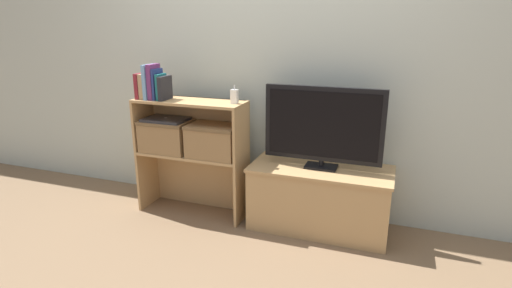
# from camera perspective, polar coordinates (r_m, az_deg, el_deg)

# --- Properties ---
(ground_plane) EXTENTS (16.00, 16.00, 0.00)m
(ground_plane) POSITION_cam_1_polar(r_m,az_deg,el_deg) (2.96, -0.99, -12.22)
(ground_plane) COLOR brown
(wall_back) EXTENTS (10.00, 0.05, 2.40)m
(wall_back) POSITION_cam_1_polar(r_m,az_deg,el_deg) (3.04, 2.16, 12.36)
(wall_back) COLOR #B2BCB2
(wall_back) RESTS_ON ground_plane
(tv_stand) EXTENTS (0.99, 0.46, 0.47)m
(tv_stand) POSITION_cam_1_polar(r_m,az_deg,el_deg) (2.93, 9.06, -7.60)
(tv_stand) COLOR tan
(tv_stand) RESTS_ON ground_plane
(tv) EXTENTS (0.82, 0.14, 0.57)m
(tv) POSITION_cam_1_polar(r_m,az_deg,el_deg) (2.76, 9.56, 2.59)
(tv) COLOR black
(tv) RESTS_ON tv_stand
(bookshelf_lower_tier) EXTENTS (0.84, 0.29, 0.49)m
(bookshelf_lower_tier) POSITION_cam_1_polar(r_m,az_deg,el_deg) (3.20, -8.51, -4.07)
(bookshelf_lower_tier) COLOR tan
(bookshelf_lower_tier) RESTS_ON ground_plane
(bookshelf_upper_tier) EXTENTS (0.84, 0.29, 0.41)m
(bookshelf_upper_tier) POSITION_cam_1_polar(r_m,az_deg,el_deg) (3.07, -8.89, 3.68)
(bookshelf_upper_tier) COLOR tan
(bookshelf_upper_tier) RESTS_ON bookshelf_lower_tier
(book_maroon) EXTENTS (0.03, 0.15, 0.19)m
(book_maroon) POSITION_cam_1_polar(r_m,az_deg,el_deg) (3.14, -16.06, 8.00)
(book_maroon) COLOR maroon
(book_maroon) RESTS_ON bookshelf_upper_tier
(book_tan) EXTENTS (0.04, 0.13, 0.19)m
(book_tan) POSITION_cam_1_polar(r_m,az_deg,el_deg) (3.12, -15.51, 7.97)
(book_tan) COLOR tan
(book_tan) RESTS_ON bookshelf_upper_tier
(book_skyblue) EXTENTS (0.03, 0.16, 0.26)m
(book_skyblue) POSITION_cam_1_polar(r_m,az_deg,el_deg) (3.10, -14.96, 8.59)
(book_skyblue) COLOR #709ECC
(book_skyblue) RESTS_ON bookshelf_upper_tier
(book_plum) EXTENTS (0.04, 0.14, 0.26)m
(book_plum) POSITION_cam_1_polar(r_m,az_deg,el_deg) (3.08, -14.39, 8.61)
(book_plum) COLOR #6B2D66
(book_plum) RESTS_ON bookshelf_upper_tier
(book_navy) EXTENTS (0.02, 0.13, 0.23)m
(book_navy) POSITION_cam_1_polar(r_m,az_deg,el_deg) (3.06, -13.89, 8.30)
(book_navy) COLOR navy
(book_navy) RESTS_ON bookshelf_upper_tier
(book_teal) EXTENTS (0.02, 0.12, 0.19)m
(book_teal) POSITION_cam_1_polar(r_m,az_deg,el_deg) (3.05, -13.40, 7.95)
(book_teal) COLOR #1E7075
(book_teal) RESTS_ON bookshelf_upper_tier
(book_charcoal) EXTENTS (0.03, 0.15, 0.17)m
(book_charcoal) POSITION_cam_1_polar(r_m,az_deg,el_deg) (3.03, -12.87, 7.80)
(book_charcoal) COLOR #232328
(book_charcoal) RESTS_ON bookshelf_upper_tier
(baby_monitor) EXTENTS (0.05, 0.03, 0.13)m
(baby_monitor) POSITION_cam_1_polar(r_m,az_deg,el_deg) (2.83, -3.10, 6.79)
(baby_monitor) COLOR white
(baby_monitor) RESTS_ON bookshelf_upper_tier
(storage_basket_left) EXTENTS (0.38, 0.26, 0.24)m
(storage_basket_left) POSITION_cam_1_polar(r_m,az_deg,el_deg) (3.14, -12.62, 1.34)
(storage_basket_left) COLOR #937047
(storage_basket_left) RESTS_ON bookshelf_lower_tier
(storage_basket_right) EXTENTS (0.38, 0.26, 0.24)m
(storage_basket_right) POSITION_cam_1_polar(r_m,az_deg,el_deg) (2.95, -6.00, 0.66)
(storage_basket_right) COLOR #937047
(storage_basket_right) RESTS_ON bookshelf_lower_tier
(laptop) EXTENTS (0.32, 0.23, 0.02)m
(laptop) POSITION_cam_1_polar(r_m,az_deg,el_deg) (3.11, -12.76, 3.46)
(laptop) COLOR #2D2D33
(laptop) RESTS_ON storage_basket_left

